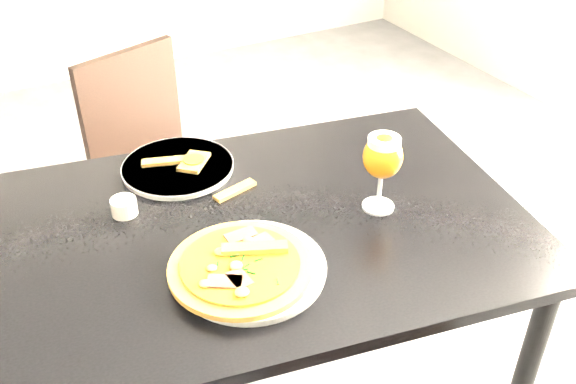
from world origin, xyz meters
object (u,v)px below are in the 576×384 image
pizza (241,266)px  dining_table (262,253)px  chair_far (158,166)px  beer_glass (383,157)px

pizza → dining_table: bearing=51.7°
chair_far → beer_glass: size_ratio=4.46×
pizza → beer_glass: 0.40m
chair_far → beer_glass: bearing=-90.8°
pizza → beer_glass: bearing=10.1°
dining_table → pizza: size_ratio=4.51×
dining_table → beer_glass: (0.27, -0.08, 0.23)m
dining_table → chair_far: (-0.01, 0.79, -0.19)m
dining_table → pizza: 0.22m
chair_far → beer_glass: (0.28, -0.87, 0.42)m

